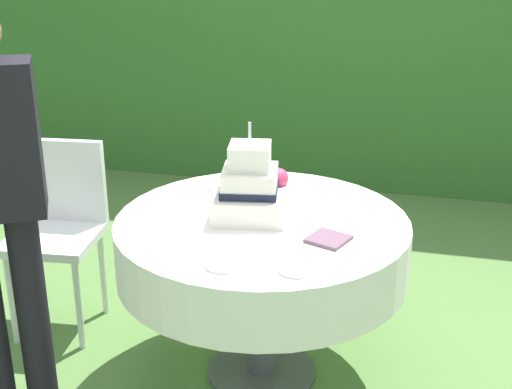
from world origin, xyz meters
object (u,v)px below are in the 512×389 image
Objects in this scene: serving_plate_far at (296,270)px; serving_plate_left at (272,185)px; cake_table at (262,247)px; garden_chair at (59,218)px; napkin_stack at (329,239)px; serving_plate_right at (223,265)px; serving_plate_near at (222,186)px; wedding_cake at (251,189)px.

serving_plate_far is 0.83m from serving_plate_left.
cake_table is 1.32× the size of garden_chair.
napkin_stack is at bearing -57.27° from serving_plate_left.
serving_plate_right is 1.20m from garden_chair.
cake_table is 0.40m from serving_plate_left.
serving_plate_right is at bearing -89.37° from serving_plate_left.
serving_plate_near reaches higher than cake_table.
serving_plate_left is at bearing 90.63° from serving_plate_right.
napkin_stack is (0.07, 0.27, 0.00)m from serving_plate_far.
serving_plate_near is at bearing -163.43° from serving_plate_left.
serving_plate_near is (-0.26, 0.32, 0.13)m from cake_table.
cake_table is 7.94× the size of serving_plate_near.
serving_plate_near is at bearing 125.63° from wedding_cake.
serving_plate_far is at bearing -56.77° from serving_plate_near.
wedding_cake is at bearing 121.58° from serving_plate_far.
napkin_stack is at bearing 75.05° from serving_plate_far.
garden_chair is (-0.99, 0.64, -0.19)m from serving_plate_right.
serving_plate_right is (0.01, -0.81, 0.00)m from serving_plate_left.
serving_plate_near is at bearing 7.55° from garden_chair.
wedding_cake is 0.39m from napkin_stack.
cake_table is 9.46× the size of serving_plate_right.
serving_plate_left is 0.81m from serving_plate_right.
cake_table is at bearing -30.65° from wedding_cake.
garden_chair is (-0.98, 0.18, -0.30)m from wedding_cake.
garden_chair reaches higher than serving_plate_left.
serving_plate_far is (0.21, -0.40, 0.13)m from cake_table.
napkin_stack reaches higher than serving_plate_left.
wedding_cake is 0.52m from serving_plate_far.
cake_table is at bearing -11.80° from garden_chair.
serving_plate_near is 0.71m from napkin_stack.
serving_plate_right is (-0.25, -0.03, 0.00)m from serving_plate_far.
garden_chair reaches higher than serving_plate_near.
garden_chair reaches higher than serving_plate_right.
wedding_cake is 2.83× the size of napkin_stack.
serving_plate_near is at bearing 140.26° from napkin_stack.
serving_plate_right is (-0.04, -0.43, 0.13)m from cake_table.
cake_table is 9.67× the size of serving_plate_far.
garden_chair is at bearing 168.20° from cake_table.
wedding_cake reaches higher than cake_table.
garden_chair is at bearing 153.57° from serving_plate_far.
serving_plate_far is at bearing -62.05° from cake_table.
wedding_cake is at bearing 92.05° from serving_plate_right.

